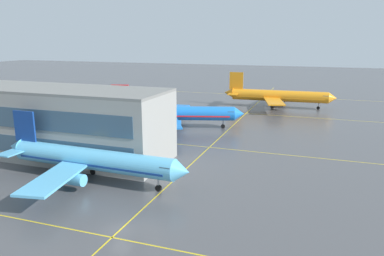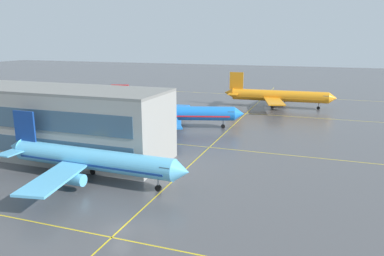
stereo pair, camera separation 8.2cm
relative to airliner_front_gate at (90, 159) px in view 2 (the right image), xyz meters
The scene contains 5 objects.
ground_plane 18.63m from the airliner_front_gate, 44.60° to the right, with size 600.00×600.00×0.00m, color #4C4C4F.
airliner_front_gate is the anchor object (origin of this frame).
airliner_second_row 39.58m from the airliner_front_gate, 91.90° to the left, with size 36.09×30.79×11.43m.
airliner_third_row 81.99m from the airliner_front_gate, 75.16° to the left, with size 37.81×32.63×11.77m.
taxiway_markings 47.19m from the airliner_front_gate, 73.96° to the left, with size 150.01×176.10×0.01m.
Camera 2 is at (22.29, -36.22, 22.97)m, focal length 34.59 mm.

